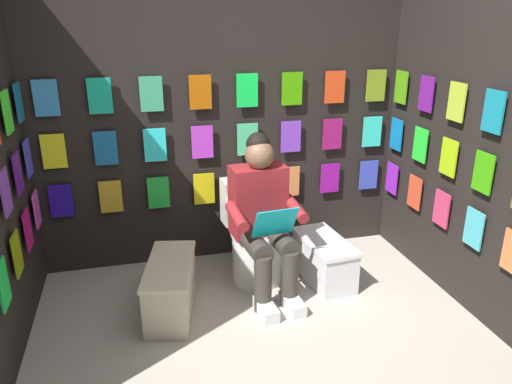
{
  "coord_description": "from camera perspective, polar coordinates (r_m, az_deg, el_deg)",
  "views": [
    {
      "loc": [
        0.7,
        1.98,
        1.97
      ],
      "look_at": [
        -0.06,
        -0.99,
        0.85
      ],
      "focal_mm": 34.22,
      "sensor_mm": 36.0,
      "label": 1
    }
  ],
  "objects": [
    {
      "name": "comic_longbox_far",
      "position": [
        3.48,
        -9.93,
        -10.94
      ],
      "size": [
        0.44,
        0.75,
        0.38
      ],
      "rotation": [
        0.0,
        0.0,
        -0.21
      ],
      "color": "beige",
      "rests_on": "ground"
    },
    {
      "name": "toilet",
      "position": [
        3.82,
        -0.28,
        -5.41
      ],
      "size": [
        0.42,
        0.57,
        0.77
      ],
      "rotation": [
        0.0,
        0.0,
        0.09
      ],
      "color": "white",
      "rests_on": "ground"
    },
    {
      "name": "display_wall_back",
      "position": [
        3.96,
        -3.92,
        8.99
      ],
      "size": [
        3.05,
        0.14,
        2.43
      ],
      "color": "black",
      "rests_on": "ground"
    },
    {
      "name": "person_reading",
      "position": [
        3.51,
        0.89,
        -2.89
      ],
      "size": [
        0.55,
        0.71,
        1.19
      ],
      "rotation": [
        0.0,
        0.0,
        0.09
      ],
      "color": "maroon",
      "rests_on": "ground"
    },
    {
      "name": "comic_longbox_near",
      "position": [
        3.86,
        7.94,
        -7.84
      ],
      "size": [
        0.36,
        0.64,
        0.34
      ],
      "rotation": [
        0.0,
        0.0,
        0.1
      ],
      "color": "silver",
      "rests_on": "ground"
    },
    {
      "name": "display_wall_left",
      "position": [
        3.72,
        23.03,
        6.69
      ],
      "size": [
        0.14,
        1.8,
        2.43
      ],
      "color": "black",
      "rests_on": "ground"
    }
  ]
}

